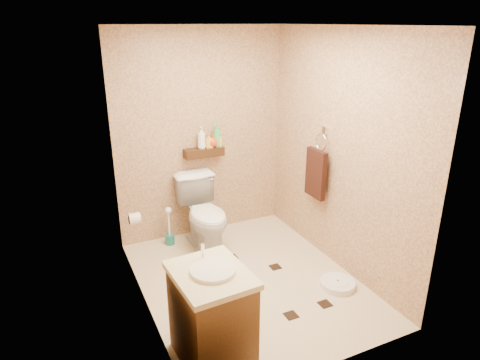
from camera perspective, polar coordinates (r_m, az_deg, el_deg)
ground at (r=4.37m, az=1.13°, el=-13.34°), size 2.50×2.50×0.00m
wall_back at (r=4.94m, az=-5.22°, el=5.93°), size 2.00×0.04×2.40m
wall_front at (r=2.86m, az=12.49°, el=-5.61°), size 2.00×0.04×2.40m
wall_left at (r=3.53m, az=-13.44°, el=-0.53°), size 0.04×2.50×2.40m
wall_right at (r=4.35m, az=13.15°, el=3.48°), size 0.04×2.50×2.40m
ceiling at (r=3.63m, az=1.41°, el=19.95°), size 2.00×2.50×0.02m
wall_shelf at (r=4.92m, az=-4.83°, el=3.69°), size 0.46×0.14×0.10m
floor_accents at (r=4.36m, az=1.82°, el=-13.45°), size 1.07×1.31×0.01m
toilet at (r=4.79m, az=-4.71°, el=-4.60°), size 0.46×0.80×0.81m
vanity at (r=3.32m, az=-3.78°, el=-17.52°), size 0.55×0.65×0.88m
bathroom_scale at (r=4.38m, az=12.89°, el=-13.34°), size 0.45×0.45×0.07m
toilet_brush at (r=5.01m, az=-9.39°, el=-6.76°), size 0.11×0.11×0.46m
towel_ring at (r=4.57m, az=10.14°, el=1.15°), size 0.12×0.30×0.76m
toilet_paper at (r=4.36m, az=-13.89°, el=-5.00°), size 0.12×0.11×0.12m
bottle_a at (r=4.86m, az=-5.15°, el=5.63°), size 0.12×0.12×0.25m
bottle_b at (r=4.90m, az=-4.16°, el=5.29°), size 0.09×0.09×0.17m
bottle_c at (r=4.92m, az=-3.64°, el=5.31°), size 0.17×0.17×0.16m
bottle_d at (r=4.93m, az=-3.09°, el=5.98°), size 0.14×0.14×0.27m
bottle_e at (r=4.95m, az=-2.84°, el=5.48°), size 0.11×0.11×0.17m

